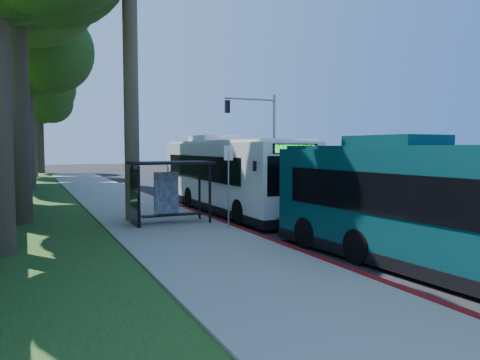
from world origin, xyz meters
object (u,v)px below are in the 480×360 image
bus_shelter (164,180)px  white_bus (227,174)px  pickup (257,185)px  teal_bus (451,208)px

bus_shelter → white_bus: 5.07m
bus_shelter → pickup: bus_shelter is taller
white_bus → teal_bus: bearing=-89.0°
bus_shelter → teal_bus: bearing=-67.0°
teal_bus → pickup: (4.10, 18.31, -0.95)m
bus_shelter → pickup: bearing=44.9°
bus_shelter → teal_bus: teal_bus is taller
bus_shelter → teal_bus: size_ratio=0.28×
white_bus → pickup: white_bus is taller
bus_shelter → teal_bus: 10.87m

